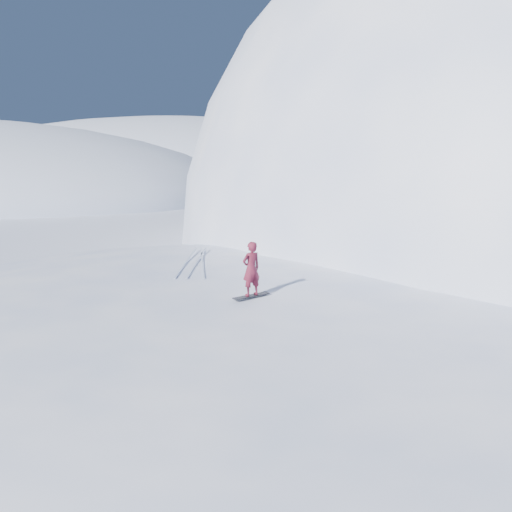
% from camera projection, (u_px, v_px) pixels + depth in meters
% --- Properties ---
extents(ground, '(400.00, 400.00, 0.00)m').
position_uv_depth(ground, '(210.00, 360.00, 15.52)').
color(ground, white).
rests_on(ground, ground).
extents(near_ridge, '(36.00, 28.00, 4.80)m').
position_uv_depth(near_ridge, '(253.00, 329.00, 18.28)').
color(near_ridge, white).
rests_on(near_ridge, ground).
extents(peak_shoulder, '(28.00, 24.00, 18.00)m').
position_uv_depth(peak_shoulder, '(410.00, 253.00, 33.40)').
color(peak_shoulder, white).
rests_on(peak_shoulder, ground).
extents(far_ridge_c, '(140.00, 90.00, 36.00)m').
position_uv_depth(far_ridge_c, '(168.00, 184.00, 127.80)').
color(far_ridge_c, white).
rests_on(far_ridge_c, ground).
extents(wind_bumps, '(16.00, 14.40, 1.00)m').
position_uv_depth(wind_bumps, '(209.00, 335.00, 17.66)').
color(wind_bumps, white).
rests_on(wind_bumps, ground).
extents(snowboard, '(1.12, 1.08, 0.02)m').
position_uv_depth(snowboard, '(251.00, 296.00, 14.57)').
color(snowboard, black).
rests_on(snowboard, near_ridge).
extents(snowboarder, '(0.75, 0.74, 1.74)m').
position_uv_depth(snowboarder, '(251.00, 269.00, 14.39)').
color(snowboarder, maroon).
rests_on(snowboarder, snowboard).
extents(board_tracks, '(2.02, 5.95, 0.04)m').
position_uv_depth(board_tracks, '(196.00, 260.00, 19.66)').
color(board_tracks, silver).
rests_on(board_tracks, ground).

